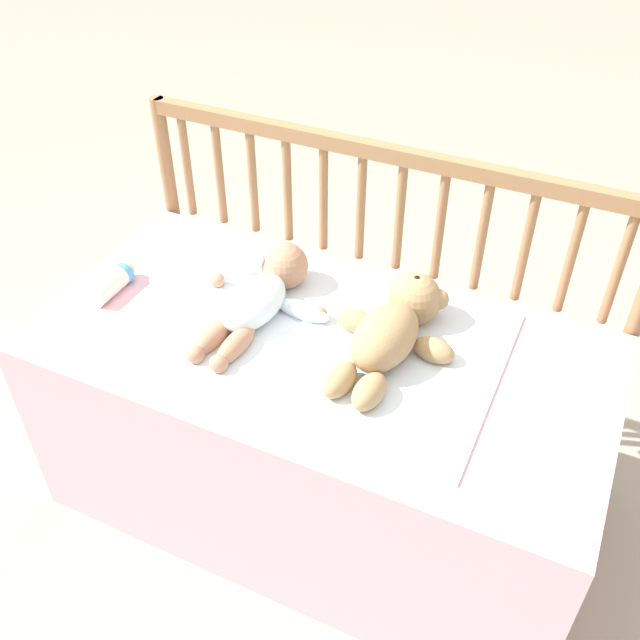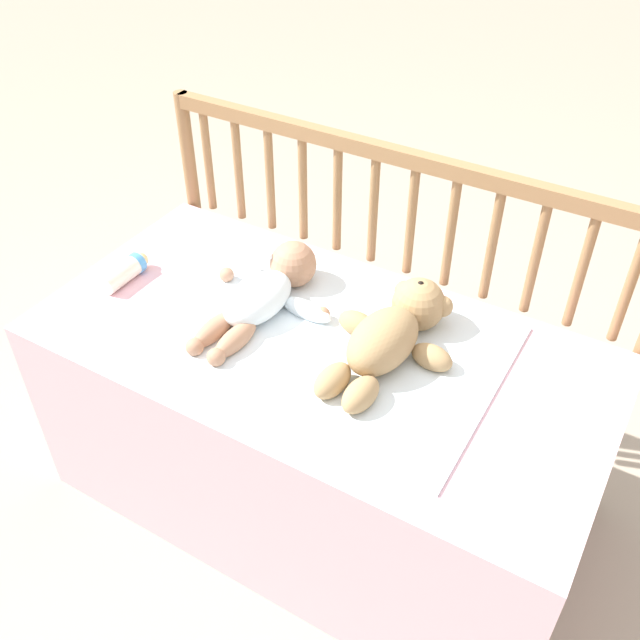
{
  "view_description": "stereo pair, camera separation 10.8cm",
  "coord_description": "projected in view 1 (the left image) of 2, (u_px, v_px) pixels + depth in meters",
  "views": [
    {
      "loc": [
        0.49,
        -1.04,
        1.56
      ],
      "look_at": [
        0.0,
        0.0,
        0.6
      ],
      "focal_mm": 40.0,
      "sensor_mm": 36.0,
      "label": 1
    },
    {
      "loc": [
        0.59,
        -0.99,
        1.56
      ],
      "look_at": [
        0.0,
        0.0,
        0.6
      ],
      "focal_mm": 40.0,
      "sensor_mm": 36.0,
      "label": 2
    }
  ],
  "objects": [
    {
      "name": "crib_rail",
      "position": [
        378.0,
        236.0,
        1.73
      ],
      "size": [
        1.25,
        0.04,
        0.86
      ],
      "color": "#997047",
      "rests_on": "ground_plane"
    },
    {
      "name": "ground_plane",
      "position": [
        319.0,
        495.0,
        1.89
      ],
      "size": [
        12.0,
        12.0,
        0.0
      ],
      "primitive_type": "plane",
      "color": "tan"
    },
    {
      "name": "blanket",
      "position": [
        313.0,
        334.0,
        1.56
      ],
      "size": [
        0.81,
        0.52,
        0.01
      ],
      "color": "white",
      "rests_on": "crib_mattress"
    },
    {
      "name": "crib_mattress",
      "position": [
        319.0,
        427.0,
        1.71
      ],
      "size": [
        1.25,
        0.63,
        0.54
      ],
      "color": "#EDB7C6",
      "rests_on": "ground_plane"
    },
    {
      "name": "teddy_bear",
      "position": [
        393.0,
        328.0,
        1.5
      ],
      "size": [
        0.28,
        0.39,
        0.12
      ],
      "color": "tan",
      "rests_on": "crib_mattress"
    },
    {
      "name": "baby",
      "position": [
        261.0,
        295.0,
        1.6
      ],
      "size": [
        0.32,
        0.4,
        0.11
      ],
      "color": "white",
      "rests_on": "crib_mattress"
    },
    {
      "name": "baby_bottle",
      "position": [
        113.0,
        282.0,
        1.67
      ],
      "size": [
        0.05,
        0.14,
        0.05
      ],
      "color": "#F4E5CC",
      "rests_on": "crib_mattress"
    }
  ]
}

